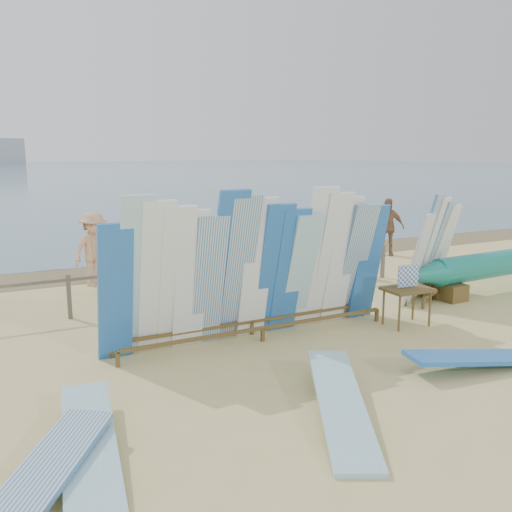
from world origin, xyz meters
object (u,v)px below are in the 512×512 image
stroller (273,263)px  flat_board_d (487,368)px  beachgoer_8 (333,245)px  flat_board_e (28,512)px  main_surfboard_rack (256,272)px  beach_chair_left (186,280)px  beachgoer_5 (183,243)px  beach_chair_right (224,275)px  beachgoer_4 (187,242)px  beachgoer_10 (387,227)px  beachgoer_3 (94,249)px  beachgoer_6 (201,252)px  outrigger_canoe (506,264)px  vendor_table (407,305)px  flat_board_b (340,417)px  beachgoer_9 (270,229)px  side_surfboard_rack (432,252)px

stroller → flat_board_d: bearing=-72.1°
beachgoer_8 → flat_board_e: bearing=29.5°
main_surfboard_rack → flat_board_d: (2.55, -2.86, -1.22)m
beach_chair_left → beachgoer_5: beachgoer_5 is taller
flat_board_e → beach_chair_left: (4.15, 7.26, 0.25)m
beach_chair_right → beachgoer_4: size_ratio=0.50×
flat_board_d → beachgoer_5: beachgoer_5 is taller
flat_board_d → beach_chair_right: bearing=23.6°
beach_chair_left → beachgoer_5: size_ratio=0.46×
stroller → beachgoer_10: (5.03, 1.49, 0.47)m
beachgoer_3 → beachgoer_4: size_ratio=0.99×
beachgoer_6 → outrigger_canoe: bearing=87.6°
main_surfboard_rack → flat_board_d: bearing=-48.4°
main_surfboard_rack → beachgoer_10: main_surfboard_rack is taller
vendor_table → beachgoer_4: size_ratio=0.63×
beachgoer_3 → beachgoer_5: bearing=-33.8°
main_surfboard_rack → beachgoer_3: main_surfboard_rack is taller
flat_board_b → beachgoer_6: (1.00, 7.32, 0.85)m
beachgoer_10 → beachgoer_4: bearing=-145.8°
beachgoer_5 → stroller: bearing=-94.1°
beachgoer_9 → beachgoer_3: bearing=-73.5°
beachgoer_3 → beachgoer_4: beachgoer_4 is taller
vendor_table → flat_board_d: vendor_table is taller
main_surfboard_rack → beachgoer_5: bearing=84.6°
beach_chair_left → beachgoer_6: bearing=58.9°
flat_board_e → beachgoer_5: beachgoer_5 is taller
flat_board_e → stroller: 9.70m
flat_board_e → flat_board_b: bearing=38.7°
side_surfboard_rack → flat_board_d: bearing=-147.0°
flat_board_b → beach_chair_right: bearing=104.8°
side_surfboard_rack → beachgoer_5: (-4.25, 4.68, -0.17)m
beachgoer_5 → flat_board_b: bearing=-154.3°
beach_chair_right → beachgoer_9: beachgoer_9 is taller
vendor_table → stroller: (-0.45, 4.48, 0.07)m
flat_board_d → stroller: bearing=11.8°
stroller → beachgoer_6: 1.95m
vendor_table → flat_board_b: 4.16m
beachgoer_8 → stroller: bearing=-14.8°
beachgoer_4 → outrigger_canoe: bearing=-48.4°
main_surfboard_rack → beachgoer_4: main_surfboard_rack is taller
beachgoer_5 → beachgoer_10: bearing=-57.7°
beachgoer_6 → flat_board_e: bearing=-3.7°
beach_chair_right → beachgoer_3: bearing=151.2°
beach_chair_left → beachgoer_6: 0.83m
side_surfboard_rack → beachgoer_6: side_surfboard_rack is taller
outrigger_canoe → flat_board_b: 8.23m
flat_board_e → beachgoer_4: bearing=97.0°
outrigger_canoe → beachgoer_8: 4.29m
beach_chair_left → beachgoer_8: bearing=28.8°
flat_board_b → stroller: stroller is taller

